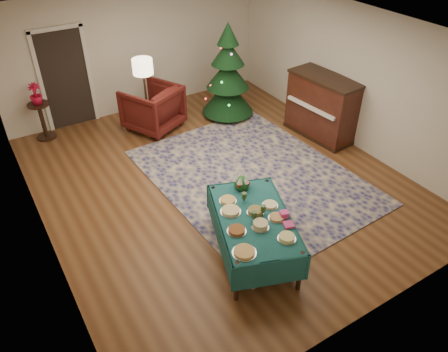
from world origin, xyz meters
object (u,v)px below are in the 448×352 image
gift_box (284,214)px  side_table (43,122)px  christmas_tree (228,76)px  potted_plant (37,98)px  floor_lamp (143,71)px  armchair (152,106)px  piano (322,107)px  buffet_table (253,224)px

gift_box → side_table: bearing=112.0°
christmas_tree → potted_plant: bearing=163.5°
floor_lamp → potted_plant: floor_lamp is taller
potted_plant → christmas_tree: bearing=-16.5°
floor_lamp → potted_plant: (-1.91, 1.00, -0.50)m
armchair → side_table: armchair is taller
potted_plant → piano: piano is taller
buffet_table → floor_lamp: size_ratio=1.21×
piano → floor_lamp: bearing=148.0°
gift_box → armchair: 4.45m
floor_lamp → potted_plant: size_ratio=3.86×
floor_lamp → side_table: bearing=152.4°
floor_lamp → christmas_tree: 1.93m
floor_lamp → christmas_tree: size_ratio=0.78×
piano → potted_plant: bearing=149.7°
gift_box → side_table: side_table is taller
floor_lamp → piano: floor_lamp is taller
armchair → gift_box: bearing=64.0°
potted_plant → gift_box: bearing=-68.0°
armchair → buffet_table: bearing=59.2°
potted_plant → piano: size_ratio=0.28×
buffet_table → potted_plant: 5.35m
side_table → gift_box: bearing=-68.0°
side_table → piano: (4.95, -2.90, 0.25)m
gift_box → piano: piano is taller
floor_lamp → christmas_tree: (1.88, -0.12, -0.45)m
floor_lamp → christmas_tree: bearing=-3.8°
armchair → side_table: size_ratio=1.35×
buffet_table → floor_lamp: 4.12m
armchair → potted_plant: size_ratio=2.46×
armchair → side_table: 2.26m
gift_box → potted_plant: size_ratio=0.26×
potted_plant → piano: bearing=-30.3°
gift_box → potted_plant: bearing=112.0°
floor_lamp → buffet_table: bearing=-92.0°
buffet_table → armchair: size_ratio=1.89×
gift_box → floor_lamp: floor_lamp is taller
armchair → christmas_tree: christmas_tree is taller
armchair → floor_lamp: 0.92m
side_table → piano: piano is taller
buffet_table → armchair: bearing=85.4°
side_table → piano: 5.74m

